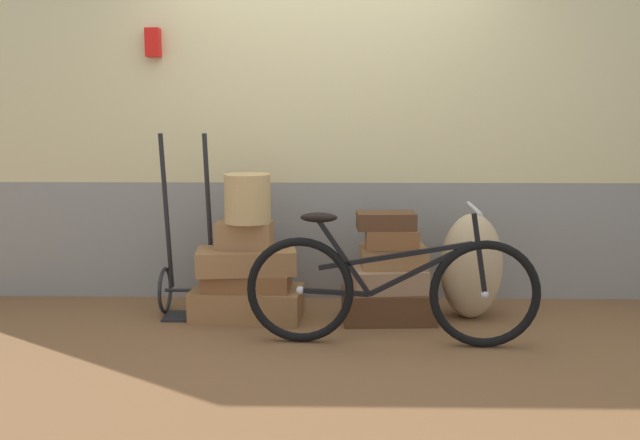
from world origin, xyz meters
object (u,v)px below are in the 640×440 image
suitcase_8 (386,221)px  suitcase_2 (246,261)px  luggage_trolley (189,274)px  burlap_sack (471,266)px  suitcase_7 (392,239)px  suitcase_5 (389,280)px  suitcase_1 (247,280)px  suitcase_3 (245,235)px  suitcase_4 (388,305)px  wicker_basket (248,198)px  bicycle (390,289)px  suitcase_0 (247,303)px  suitcase_6 (393,257)px

suitcase_8 → suitcase_2: bearing=178.1°
luggage_trolley → burlap_sack: bearing=-1.7°
suitcase_7 → luggage_trolley: 1.42m
suitcase_2 → suitcase_7: size_ratio=1.91×
suitcase_2 → suitcase_5: bearing=-7.3°
suitcase_5 → suitcase_8: (-0.02, 0.01, 0.40)m
suitcase_1 → suitcase_3: suitcase_3 is taller
luggage_trolley → suitcase_4: bearing=-5.5°
wicker_basket → bicycle: wicker_basket is taller
suitcase_0 → luggage_trolley: 0.46m
suitcase_6 → suitcase_8: size_ratio=1.14×
suitcase_3 → luggage_trolley: bearing=171.5°
burlap_sack → suitcase_2: bearing=-177.7°
suitcase_6 → burlap_sack: (0.53, 0.04, -0.07)m
suitcase_6 → luggage_trolley: 1.41m
suitcase_1 → suitcase_4: (0.95, -0.02, -0.16)m
suitcase_6 → suitcase_8: suitcase_8 is taller
suitcase_1 → suitcase_2: bearing=-96.6°
suitcase_5 → wicker_basket: size_ratio=1.51×
suitcase_2 → suitcase_7: bearing=-7.3°
suitcase_6 → burlap_sack: burlap_sack is taller
suitcase_3 → suitcase_4: 1.07m
suitcase_7 → wicker_basket: bearing=179.0°
suitcase_2 → suitcase_8: 0.97m
suitcase_4 → burlap_sack: 0.63m
suitcase_6 → bicycle: bicycle is taller
suitcase_6 → suitcase_7: size_ratio=1.27×
suitcase_3 → wicker_basket: wicker_basket is taller
suitcase_1 → luggage_trolley: bearing=168.1°
suitcase_1 → suitcase_8: (0.93, -0.01, 0.41)m
suitcase_0 → burlap_sack: (1.52, 0.04, 0.26)m
suitcase_0 → suitcase_7: suitcase_7 is taller
suitcase_5 → suitcase_7: (0.02, 0.00, 0.28)m
wicker_basket → suitcase_5: bearing=-0.8°
suitcase_4 → luggage_trolley: bearing=171.8°
suitcase_6 → suitcase_8: bearing=-159.9°
suitcase_2 → wicker_basket: (0.02, -0.00, 0.42)m
suitcase_0 → luggage_trolley: bearing=171.9°
suitcase_3 → bicycle: (0.93, -0.50, -0.23)m
suitcase_3 → suitcase_7: (0.98, -0.04, -0.01)m
suitcase_5 → bicycle: (-0.03, -0.46, 0.07)m
luggage_trolley → burlap_sack: luggage_trolley is taller
suitcase_7 → bicycle: bicycle is taller
suitcase_2 → luggage_trolley: bearing=157.7°
suitcase_0 → suitcase_1: bearing=-72.6°
suitcase_1 → suitcase_3: size_ratio=1.57×
suitcase_4 → suitcase_6: (0.03, 0.04, 0.33)m
suitcase_4 → suitcase_5: suitcase_5 is taller
suitcase_1 → suitcase_4: suitcase_1 is taller
suitcase_2 → suitcase_8: size_ratio=1.71×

